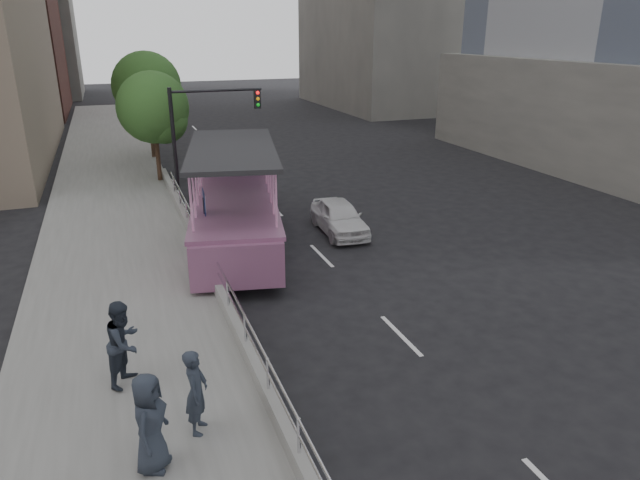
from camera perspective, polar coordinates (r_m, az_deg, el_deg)
ground at (r=16.52m, az=1.73°, el=-6.87°), size 160.00×160.00×0.00m
sidewalk at (r=24.75m, az=-19.74°, el=1.68°), size 5.50×80.00×0.30m
kerb_wall at (r=17.31m, az=-10.42°, el=-4.14°), size 0.24×30.00×0.36m
guardrail at (r=17.05m, az=-10.56°, el=-2.11°), size 0.07×22.00×0.71m
duck_boat at (r=21.97m, az=-8.50°, el=3.84°), size 4.97×11.72×3.79m
car at (r=22.38m, az=1.94°, el=2.34°), size 1.77×3.89×1.30m
pedestrian_near at (r=11.29m, az=-12.27°, el=-14.60°), size 0.62×0.74×1.73m
pedestrian_mid at (r=13.05m, az=-18.99°, el=-9.68°), size 1.12×1.18×1.93m
pedestrian_far at (r=10.63m, az=-16.66°, el=-17.12°), size 0.92×1.07×1.86m
parking_sign at (r=18.92m, az=-11.39°, el=1.96°), size 0.09×0.62×2.73m
traffic_signal at (r=26.70m, az=-11.94°, el=11.15°), size 4.20×0.32×5.20m
street_tree_near at (r=29.86m, az=-16.13°, el=12.35°), size 3.52×3.52×5.72m
street_tree_far at (r=35.78m, az=-16.74°, el=14.27°), size 3.97×3.97×6.45m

